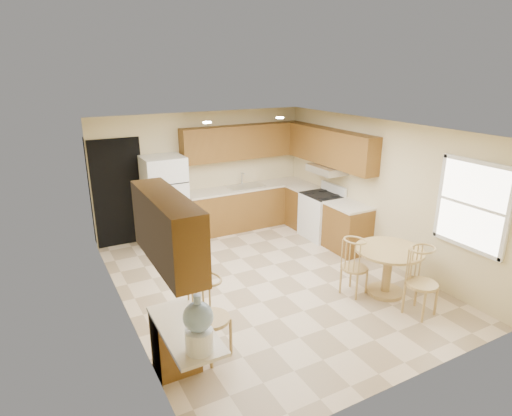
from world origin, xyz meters
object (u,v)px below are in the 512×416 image
refrigerator (165,201)px  stove (321,215)px  chair_table_a (359,263)px  dining_table (388,265)px  chair_desk (213,313)px  water_crock (199,326)px  chair_table_b (429,278)px

refrigerator → stove: (2.88, -1.22, -0.40)m
stove → chair_table_a: 2.41m
dining_table → chair_desk: 2.96m
refrigerator → chair_desk: (-0.60, -3.79, -0.23)m
dining_table → chair_desk: chair_desk is taller
chair_desk → water_crock: (-0.45, -0.73, 0.39)m
dining_table → water_crock: 3.57m
refrigerator → dining_table: 4.31m
dining_table → chair_table_b: 0.75m
chair_table_a → stove: bearing=139.5°
dining_table → chair_table_a: 0.47m
refrigerator → stove: size_ratio=1.60×
stove → refrigerator: bearing=157.0°
stove → chair_table_b: size_ratio=1.10×
refrigerator → water_crock: 4.64m
refrigerator → chair_desk: bearing=-99.0°
refrigerator → stove: refrigerator is taller
refrigerator → chair_table_b: bearing=-61.6°
chair_table_a → water_crock: 3.20m
chair_desk → refrigerator: bearing=148.8°
water_crock → refrigerator: bearing=76.9°
stove → water_crock: (-3.92, -3.30, 0.57)m
dining_table → chair_table_a: bearing=159.3°
chair_table_a → water_crock: (-2.97, -1.09, 0.49)m
refrigerator → chair_table_b: refrigerator is taller
chair_desk → chair_table_b: bearing=57.2°
chair_desk → chair_table_a: bearing=75.9°
dining_table → chair_table_b: chair_table_b is taller
refrigerator → chair_table_b: size_ratio=1.76×
water_crock → dining_table: bearing=15.2°
chair_table_b → chair_desk: size_ratio=0.94×
water_crock → chair_desk: bearing=58.5°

